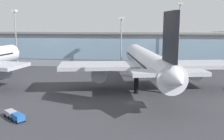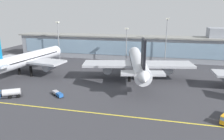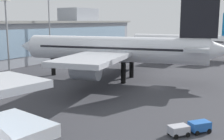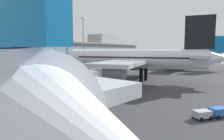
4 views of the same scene
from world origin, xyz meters
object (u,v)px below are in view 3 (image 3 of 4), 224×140
(apron_light_mast_east, at_px, (49,14))
(airliner_far_right, at_px, (184,42))
(airliner_near_right, at_px, (115,50))
(apron_light_mast_centre, at_px, (7,24))
(service_truck_far, at_px, (190,128))

(apron_light_mast_east, bearing_deg, airliner_far_right, -41.96)
(airliner_near_right, height_order, airliner_far_right, airliner_near_right)
(airliner_far_right, xyz_separation_m, apron_light_mast_centre, (-57.39, 28.48, 7.03))
(service_truck_far, bearing_deg, apron_light_mast_centre, 111.96)
(service_truck_far, xyz_separation_m, apron_light_mast_east, (35.75, 54.98, 15.10))
(apron_light_mast_centre, bearing_deg, airliner_near_right, -70.62)
(airliner_far_right, distance_m, service_truck_far, 75.98)
(airliner_near_right, height_order, service_truck_far, airliner_near_right)
(airliner_near_right, bearing_deg, apron_light_mast_centre, 8.31)
(airliner_near_right, bearing_deg, apron_light_mast_east, -31.54)
(airliner_near_right, height_order, apron_light_mast_east, apron_light_mast_east)
(airliner_near_right, height_order, apron_light_mast_centre, airliner_near_right)
(airliner_far_right, distance_m, apron_light_mast_centre, 64.45)
(airliner_far_right, height_order, apron_light_mast_east, apron_light_mast_east)
(airliner_near_right, relative_size, airliner_far_right, 1.12)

